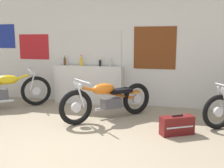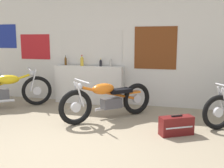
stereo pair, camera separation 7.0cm
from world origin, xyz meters
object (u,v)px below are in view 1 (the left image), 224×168
at_px(bottle_leftmost, 65,61).
at_px(hard_case_darkred, 177,125).
at_px(motorcycle_yellow, 2,90).
at_px(motorcycle_orange, 108,99).
at_px(bottle_left_center, 81,61).
at_px(bottle_center, 100,63).
at_px(bottle_right_center, 110,62).

relative_size(bottle_leftmost, hard_case_darkred, 0.41).
bearing_deg(motorcycle_yellow, bottle_leftmost, 43.81).
relative_size(bottle_leftmost, motorcycle_orange, 0.15).
xyz_separation_m(bottle_left_center, motorcycle_yellow, (-1.60, -1.01, -0.63)).
bearing_deg(bottle_center, bottle_left_center, -172.94).
bearing_deg(motorcycle_orange, bottle_right_center, 103.77).
bearing_deg(bottle_leftmost, motorcycle_orange, -38.70).
xyz_separation_m(bottle_left_center, motorcycle_orange, (1.03, -1.15, -0.66)).
height_order(bottle_leftmost, hard_case_darkred, bottle_leftmost).
xyz_separation_m(bottle_center, hard_case_darkred, (1.93, -1.76, -0.88)).
xyz_separation_m(bottle_leftmost, bottle_center, (0.96, -0.01, -0.03)).
bearing_deg(hard_case_darkred, bottle_leftmost, 148.50).
bearing_deg(hard_case_darkred, bottle_right_center, 133.78).
bearing_deg(bottle_right_center, bottle_leftmost, 178.40).
bearing_deg(bottle_left_center, bottle_right_center, 2.43).
bearing_deg(bottle_leftmost, bottle_right_center, -1.60).
relative_size(bottle_left_center, bottle_center, 1.43).
height_order(bottle_left_center, motorcycle_orange, bottle_left_center).
bearing_deg(hard_case_darkred, motorcycle_orange, 157.92).
xyz_separation_m(bottle_center, motorcycle_yellow, (-2.08, -1.07, -0.60)).
distance_m(bottle_left_center, motorcycle_orange, 1.68).
bearing_deg(bottle_leftmost, motorcycle_yellow, -136.19).
xyz_separation_m(bottle_right_center, hard_case_darkred, (1.66, -1.74, -0.89)).
bearing_deg(hard_case_darkred, bottle_left_center, 144.69).
height_order(bottle_leftmost, bottle_left_center, bottle_left_center).
relative_size(bottle_right_center, motorcycle_yellow, 0.13).
bearing_deg(bottle_center, hard_case_darkred, -42.39).
height_order(bottle_right_center, motorcycle_orange, bottle_right_center).
xyz_separation_m(motorcycle_orange, motorcycle_yellow, (-2.63, 0.14, 0.03)).
distance_m(bottle_center, motorcycle_yellow, 2.41).
bearing_deg(bottle_right_center, bottle_center, 174.17).
distance_m(bottle_leftmost, bottle_right_center, 1.22).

